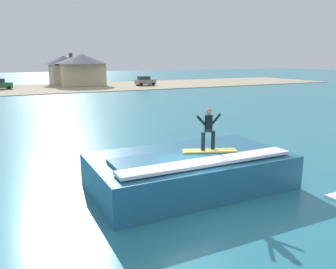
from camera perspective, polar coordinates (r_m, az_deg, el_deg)
name	(u,v)px	position (r m, az deg, el deg)	size (l,w,h in m)	color
ground_plane	(194,201)	(13.20, 4.43, -11.01)	(260.00, 260.00, 0.00)	teal
wave_crest	(190,170)	(14.27, 3.74, -5.98)	(8.05, 4.53, 1.57)	#256487
surfboard	(210,151)	(14.03, 6.97, -2.69)	(2.24, 1.27, 0.06)	#EAD159
surfer	(208,127)	(13.85, 6.79, 1.28)	(1.17, 0.32, 1.71)	black
shoreline_bank	(39,89)	(64.13, -20.77, 7.18)	(120.00, 20.66, 0.10)	tan
car_far_shore	(145,81)	(66.96, -3.88, 8.93)	(3.86, 2.08, 1.86)	gray
house_gabled_white	(82,66)	(69.39, -14.21, 10.98)	(10.08, 10.08, 6.14)	beige
house_small_cottage	(64,68)	(73.44, -17.01, 10.60)	(8.00, 8.00, 6.27)	beige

